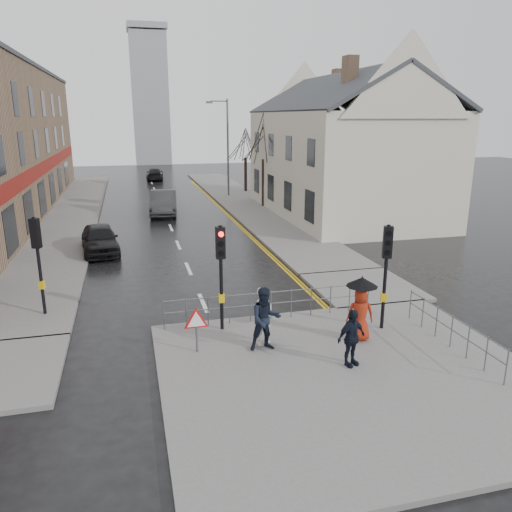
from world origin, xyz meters
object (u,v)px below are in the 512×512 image
car_mid (163,203)px  pedestrian_with_umbrella (361,306)px  pedestrian_d (351,338)px  pedestrian_b (265,319)px  pedestrian_a (263,316)px  car_parked (100,239)px

car_mid → pedestrian_with_umbrella: bearing=-73.8°
pedestrian_d → car_mid: bearing=78.2°
pedestrian_b → pedestrian_d: 2.50m
pedestrian_a → car_parked: bearing=80.3°
pedestrian_b → car_parked: (-5.16, 12.89, -0.35)m
pedestrian_a → pedestrian_d: (1.95, -1.90, -0.07)m
pedestrian_a → pedestrian_b: (-0.05, -0.39, 0.07)m
pedestrian_b → car_parked: bearing=112.8°
pedestrian_a → car_mid: (-1.27, 22.34, -0.18)m
pedestrian_a → pedestrian_b: bearing=-129.1°
pedestrian_a → pedestrian_d: size_ratio=1.09×
pedestrian_d → car_mid: size_ratio=0.32×
pedestrian_a → pedestrian_b: 0.40m
pedestrian_d → car_parked: (-7.15, 14.40, -0.21)m
pedestrian_a → pedestrian_d: pedestrian_a is taller
pedestrian_b → car_parked: pedestrian_b is taller
pedestrian_with_umbrella → car_mid: 23.19m
pedestrian_b → pedestrian_with_umbrella: size_ratio=0.95×
pedestrian_a → car_parked: 13.54m
pedestrian_with_umbrella → pedestrian_b: bearing=178.5°
pedestrian_b → pedestrian_d: bearing=-36.2°
pedestrian_d → car_parked: size_ratio=0.38×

